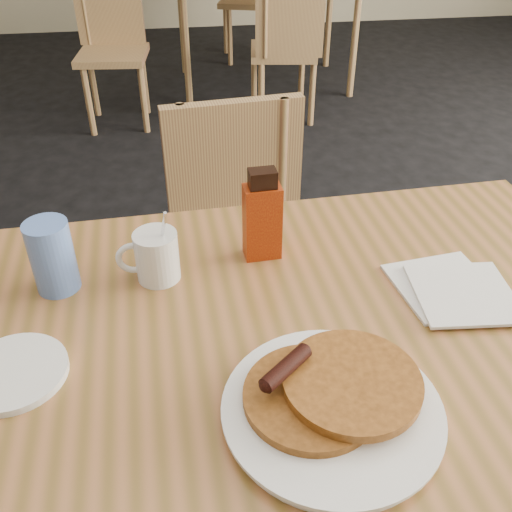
{
  "coord_description": "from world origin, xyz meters",
  "views": [
    {
      "loc": [
        -0.07,
        -0.71,
        1.38
      ],
      "look_at": [
        0.04,
        0.03,
        0.85
      ],
      "focal_mm": 40.0,
      "sensor_mm": 36.0,
      "label": 1
    }
  ],
  "objects": [
    {
      "name": "main_table",
      "position": [
        0.05,
        -0.08,
        0.71
      ],
      "size": [
        1.39,
        0.97,
        0.75
      ],
      "rotation": [
        0.0,
        0.0,
        0.05
      ],
      "color": "#A16439",
      "rests_on": "floor"
    },
    {
      "name": "chair_main_far",
      "position": [
        0.08,
        0.63,
        0.51
      ],
      "size": [
        0.43,
        0.43,
        0.85
      ],
      "rotation": [
        0.0,
        0.0,
        0.11
      ],
      "color": "tan",
      "rests_on": "floor"
    },
    {
      "name": "chair_neighbor_near",
      "position": [
        0.58,
        2.6,
        0.5
      ],
      "size": [
        0.43,
        0.43,
        0.84
      ],
      "rotation": [
        0.0,
        0.0,
        -0.14
      ],
      "color": "tan",
      "rests_on": "floor"
    },
    {
      "name": "chair_wall_extra",
      "position": [
        -0.41,
        2.81,
        0.51
      ],
      "size": [
        0.42,
        0.42,
        0.85
      ],
      "rotation": [
        0.0,
        0.0,
        -0.1
      ],
      "color": "tan",
      "rests_on": "floor"
    },
    {
      "name": "pancake_plate",
      "position": [
        0.11,
        -0.22,
        0.77
      ],
      "size": [
        0.3,
        0.3,
        0.07
      ],
      "rotation": [
        0.0,
        0.0,
        0.28
      ],
      "color": "white",
      "rests_on": "main_table"
    },
    {
      "name": "coffee_mug",
      "position": [
        -0.13,
        0.13,
        0.8
      ],
      "size": [
        0.11,
        0.08,
        0.15
      ],
      "rotation": [
        0.0,
        0.0,
        0.06
      ],
      "color": "white",
      "rests_on": "main_table"
    },
    {
      "name": "syrup_bottle",
      "position": [
        0.07,
        0.17,
        0.83
      ],
      "size": [
        0.07,
        0.05,
        0.18
      ],
      "rotation": [
        0.0,
        0.0,
        0.06
      ],
      "color": "#720B06",
      "rests_on": "main_table"
    },
    {
      "name": "napkin_stack",
      "position": [
        0.38,
        0.01,
        0.76
      ],
      "size": [
        0.21,
        0.22,
        0.01
      ],
      "rotation": [
        0.0,
        0.0,
        0.12
      ],
      "color": "silver",
      "rests_on": "main_table"
    },
    {
      "name": "blue_tumbler",
      "position": [
        -0.3,
        0.12,
        0.82
      ],
      "size": [
        0.1,
        0.1,
        0.13
      ],
      "primitive_type": "cylinder",
      "rotation": [
        0.0,
        0.0,
        -0.38
      ],
      "color": "#597ED1",
      "rests_on": "main_table"
    },
    {
      "name": "side_saucer",
      "position": [
        -0.34,
        -0.08,
        0.76
      ],
      "size": [
        0.2,
        0.2,
        0.01
      ],
      "primitive_type": "cylinder",
      "rotation": [
        0.0,
        0.0,
        0.33
      ],
      "color": "white",
      "rests_on": "main_table"
    }
  ]
}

